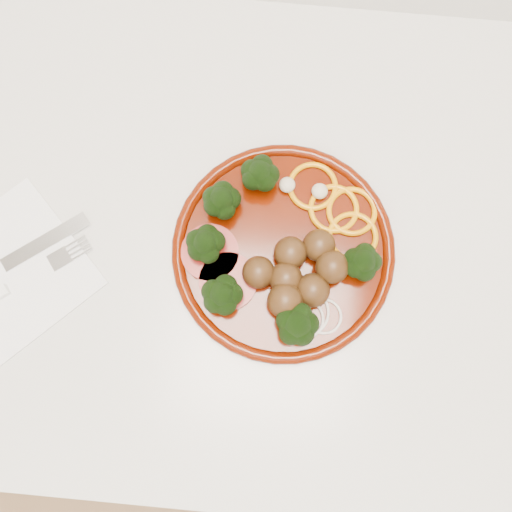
{
  "coord_description": "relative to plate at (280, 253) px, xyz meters",
  "views": [
    {
      "loc": [
        0.18,
        1.56,
        1.54
      ],
      "look_at": [
        0.17,
        1.67,
        0.92
      ],
      "focal_mm": 40.0,
      "sensor_mm": 36.0,
      "label": 1
    }
  ],
  "objects": [
    {
      "name": "napkin",
      "position": [
        -0.3,
        -0.05,
        -0.02
      ],
      "size": [
        0.22,
        0.22,
        0.0
      ],
      "primitive_type": "cube",
      "rotation": [
        0.0,
        0.0,
        0.77
      ],
      "color": "white",
      "rests_on": "counter"
    },
    {
      "name": "counter",
      "position": [
        -0.19,
        0.02,
        -0.47
      ],
      "size": [
        2.4,
        0.6,
        0.9
      ],
      "color": "white",
      "rests_on": "ground"
    },
    {
      "name": "plate",
      "position": [
        0.0,
        0.0,
        0.0
      ],
      "size": [
        0.25,
        0.25,
        0.06
      ],
      "rotation": [
        0.0,
        0.0,
        0.41
      ],
      "color": "#4B0F01",
      "rests_on": "counter"
    }
  ]
}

